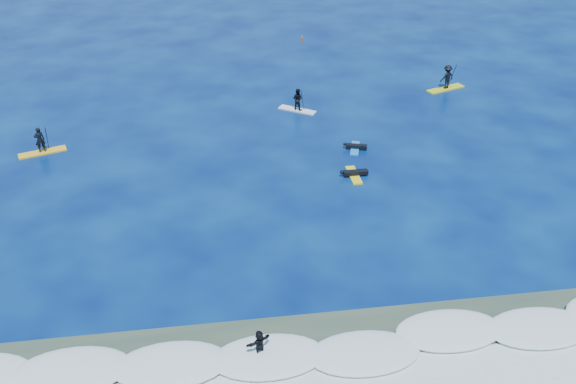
{
  "coord_description": "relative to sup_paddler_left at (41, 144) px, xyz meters",
  "views": [
    {
      "loc": [
        -4.86,
        -29.23,
        19.93
      ],
      "look_at": [
        -0.46,
        2.27,
        0.6
      ],
      "focal_mm": 40.0,
      "sensor_mm": 36.0,
      "label": 1
    }
  ],
  "objects": [
    {
      "name": "ground",
      "position": [
        15.82,
        -10.47,
        -0.67
      ],
      "size": [
        160.0,
        160.0,
        0.0
      ],
      "primitive_type": "plane",
      "color": "#040E4B",
      "rests_on": "ground"
    },
    {
      "name": "breaking_wave",
      "position": [
        15.82,
        -20.47,
        -0.67
      ],
      "size": [
        40.0,
        6.0,
        0.3
      ],
      "primitive_type": "cube",
      "color": "white",
      "rests_on": "ground"
    },
    {
      "name": "sup_paddler_left",
      "position": [
        0.0,
        0.0,
        0.0
      ],
      "size": [
        3.14,
        1.67,
        2.14
      ],
      "rotation": [
        0.0,
        0.0,
        0.32
      ],
      "color": "yellow",
      "rests_on": "ground"
    },
    {
      "name": "sup_paddler_center",
      "position": [
        17.84,
        4.45,
        0.09
      ],
      "size": [
        2.81,
        2.2,
        2.03
      ],
      "rotation": [
        0.0,
        0.0,
        -0.59
      ],
      "color": "white",
      "rests_on": "ground"
    },
    {
      "name": "sup_paddler_right",
      "position": [
        30.42,
        6.96,
        0.25
      ],
      "size": [
        3.42,
        1.96,
        2.35
      ],
      "rotation": [
        0.0,
        0.0,
        0.36
      ],
      "color": "#CFCB16",
      "rests_on": "ground"
    },
    {
      "name": "prone_paddler_near",
      "position": [
        19.85,
        -5.86,
        -0.51
      ],
      "size": [
        1.78,
        2.25,
        0.47
      ],
      "rotation": [
        0.0,
        0.0,
        1.58
      ],
      "color": "yellow",
      "rests_on": "ground"
    },
    {
      "name": "prone_paddler_far",
      "position": [
        20.75,
        -2.32,
        -0.53
      ],
      "size": [
        1.59,
        2.09,
        0.42
      ],
      "rotation": [
        0.0,
        0.0,
        1.28
      ],
      "color": "#1C81D5",
      "rests_on": "ground"
    },
    {
      "name": "wave_surfer",
      "position": [
        12.47,
        -20.37,
        0.1
      ],
      "size": [
        1.86,
        1.31,
        1.33
      ],
      "rotation": [
        0.0,
        0.0,
        0.49
      ],
      "color": "white",
      "rests_on": "breaking_wave"
    },
    {
      "name": "marker_buoy",
      "position": [
        20.77,
        20.79,
        -0.42
      ],
      "size": [
        0.24,
        0.24,
        0.57
      ],
      "rotation": [
        0.0,
        0.0,
        -0.33
      ],
      "color": "#CA4912",
      "rests_on": "ground"
    }
  ]
}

